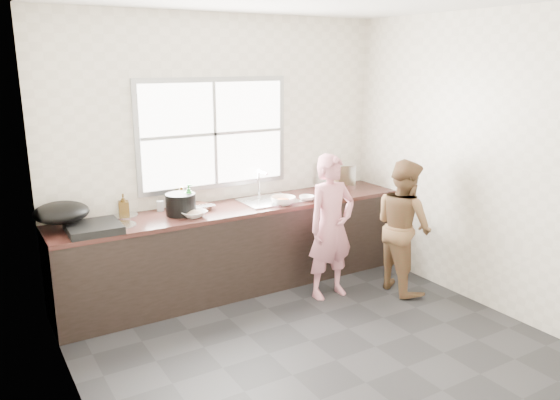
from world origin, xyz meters
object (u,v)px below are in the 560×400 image
cutting_board (193,208)px  bottle_brown_short (182,198)px  bowl_mince (194,214)px  pot_lid_right (124,215)px  plate_food (181,211)px  bowl_crabs (283,201)px  black_pot (181,204)px  dish_rack (336,177)px  pot_lid_left (120,225)px  wok (61,212)px  person_side (403,226)px  bottle_green (189,199)px  woman (331,231)px  bowl_held (307,198)px  glass_jar (160,206)px  bottle_brown_tall (124,206)px  burner (94,228)px

cutting_board → bottle_brown_short: 0.15m
bowl_mince → pot_lid_right: bowl_mince is taller
plate_food → bottle_brown_short: bottle_brown_short is taller
bowl_crabs → plate_food: (-0.97, 0.26, -0.02)m
black_pot → dish_rack: bearing=2.9°
pot_lid_left → pot_lid_right: (0.11, 0.30, -0.00)m
plate_food → wok: wok is taller
bowl_mince → bottle_brown_short: bottle_brown_short is taller
person_side → bowl_mince: person_side is taller
black_pot → bottle_green: size_ratio=0.99×
bowl_mince → plate_food: (-0.04, 0.21, -0.02)m
bottle_brown_short → cutting_board: bearing=-59.1°
bottle_green → dish_rack: 1.78m
cutting_board → bottle_brown_short: size_ratio=1.91×
cutting_board → pot_lid_right: size_ratio=1.40×
bowl_mince → pot_lid_left: size_ratio=0.86×
woman → plate_food: woman is taller
bottle_green → wok: 1.12m
black_pot → bottle_green: 0.09m
bowl_held → pot_lid_right: bearing=167.3°
woman → black_pot: woman is taller
person_side → cutting_board: person_side is taller
bowl_held → dish_rack: size_ratio=0.53×
bowl_mince → glass_jar: (-0.19, 0.36, 0.02)m
bowl_crabs → bowl_held: size_ratio=1.01×
woman → bottle_brown_tall: woman is taller
pot_lid_right → bottle_brown_short: bearing=0.0°
black_pot → glass_jar: size_ratio=2.87×
bottle_brown_short → black_pot: bearing=-113.3°
bowl_held → glass_jar: bearing=164.3°
bowl_held → bottle_green: bottle_green is taller
plate_food → wok: bearing=179.0°
bottle_brown_tall → pot_lid_left: bearing=-111.6°
black_pot → pot_lid_right: bearing=154.2°
cutting_board → plate_food: 0.13m
woman → bowl_mince: size_ratio=5.72×
bottle_brown_tall → wok: size_ratio=0.41×
bowl_crabs → plate_food: 1.01m
woman → burner: bearing=165.5°
woman → pot_lid_left: size_ratio=4.90×
woman → dish_rack: woman is taller
dish_rack → wok: bearing=-163.3°
bowl_crabs → bowl_held: bearing=1.4°
wok → glass_jar: bearing=7.9°
bowl_crabs → pot_lid_right: bowl_crabs is taller
woman → person_side: 0.75m
bowl_mince → bowl_crabs: 0.94m
woman → bottle_green: (-1.19, 0.63, 0.34)m
bottle_brown_tall → burner: 0.49m
black_pot → burner: 0.83m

